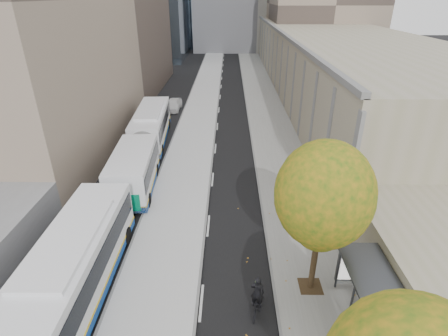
{
  "coord_description": "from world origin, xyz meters",
  "views": [
    {
      "loc": [
        -0.43,
        0.32,
        12.85
      ],
      "look_at": [
        -0.72,
        20.99,
        2.5
      ],
      "focal_mm": 28.0,
      "sensor_mm": 36.0,
      "label": 1
    }
  ],
  "objects_px": {
    "bus_shelter": "(378,286)",
    "bus_far": "(145,141)",
    "distant_car": "(173,105)",
    "cyclist": "(257,300)"
  },
  "relations": [
    {
      "from": "bus_shelter",
      "to": "distant_car",
      "type": "bearing_deg",
      "value": 112.65
    },
    {
      "from": "bus_shelter",
      "to": "cyclist",
      "type": "bearing_deg",
      "value": 174.1
    },
    {
      "from": "bus_far",
      "to": "cyclist",
      "type": "distance_m",
      "value": 18.35
    },
    {
      "from": "bus_shelter",
      "to": "distant_car",
      "type": "relative_size",
      "value": 1.07
    },
    {
      "from": "bus_far",
      "to": "distant_car",
      "type": "distance_m",
      "value": 14.14
    },
    {
      "from": "bus_shelter",
      "to": "cyclist",
      "type": "relative_size",
      "value": 2.11
    },
    {
      "from": "bus_shelter",
      "to": "bus_far",
      "type": "bearing_deg",
      "value": 128.19
    },
    {
      "from": "bus_far",
      "to": "bus_shelter",
      "type": "bearing_deg",
      "value": -55.81
    },
    {
      "from": "cyclist",
      "to": "distant_car",
      "type": "relative_size",
      "value": 0.51
    },
    {
      "from": "bus_shelter",
      "to": "bus_far",
      "type": "relative_size",
      "value": 0.24
    }
  ]
}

